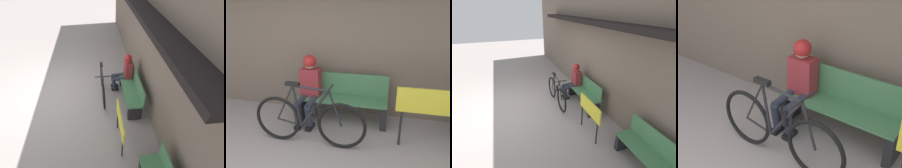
% 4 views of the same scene
% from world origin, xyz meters
% --- Properties ---
extents(park_bench_near, '(1.55, 0.42, 0.84)m').
position_xyz_m(park_bench_near, '(0.47, 2.32, 0.39)').
color(park_bench_near, '#477F51').
rests_on(park_bench_near, ground_plane).
extents(bicycle, '(1.69, 0.40, 0.96)m').
position_xyz_m(bicycle, '(0.14, 1.51, 0.39)').
color(bicycle, black).
rests_on(bicycle, ground_plane).
extents(person_seated, '(0.34, 0.63, 1.18)m').
position_xyz_m(person_seated, '(-0.10, 2.21, 0.68)').
color(person_seated, '#2D3342').
rests_on(person_seated, ground_plane).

